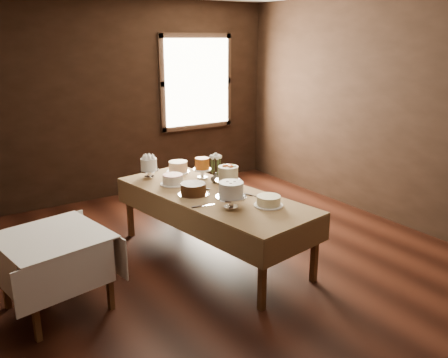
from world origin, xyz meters
TOP-DOWN VIEW (x-y plane):
  - floor at (0.00, 0.00)m, footprint 5.00×6.00m
  - wall_back at (0.00, 3.00)m, footprint 5.00×0.02m
  - wall_right at (2.50, 0.00)m, footprint 0.02×6.00m
  - window at (1.30, 2.94)m, footprint 1.10×0.05m
  - display_table at (0.05, 0.49)m, footprint 1.25×2.40m
  - side_table at (-1.60, 0.36)m, footprint 0.96×0.96m
  - cake_meringue at (-0.26, 1.38)m, footprint 0.24×0.24m
  - cake_speckled at (0.13, 1.40)m, footprint 0.28×0.28m
  - cake_lattice at (-0.15, 1.00)m, footprint 0.31×0.31m
  - cake_caramel at (0.24, 1.03)m, footprint 0.22×0.22m
  - cake_chocolate at (-0.14, 0.57)m, footprint 0.36×0.36m
  - cake_flowers at (0.24, 0.48)m, footprint 0.28×0.28m
  - cake_swirl at (-0.03, 0.04)m, footprint 0.32×0.32m
  - cake_cream at (0.31, -0.11)m, footprint 0.32×0.32m
  - cake_server_a at (0.16, 0.26)m, footprint 0.24×0.10m
  - cake_server_b at (0.37, 0.14)m, footprint 0.10×0.24m
  - cake_server_c at (-0.02, 0.74)m, footprint 0.18×0.19m
  - cake_server_d at (0.28, 0.78)m, footprint 0.08×0.24m
  - cake_server_e at (-0.18, 0.22)m, footprint 0.24×0.05m
  - flower_vase at (0.28, 0.80)m, footprint 0.16×0.16m
  - flower_bouquet at (0.28, 0.80)m, footprint 0.14×0.14m

SIDE VIEW (x-z plane):
  - floor at x=0.00m, z-range -0.01..0.01m
  - side_table at x=-1.60m, z-range 0.27..0.95m
  - display_table at x=0.05m, z-range 0.30..1.01m
  - cake_server_a at x=0.16m, z-range 0.71..0.72m
  - cake_server_b at x=0.37m, z-range 0.71..0.72m
  - cake_server_c at x=-0.02m, z-range 0.71..0.72m
  - cake_server_d at x=0.28m, z-range 0.71..0.72m
  - cake_server_e at x=-0.18m, z-range 0.71..0.72m
  - cake_cream at x=0.31m, z-range 0.71..0.81m
  - cake_lattice at x=-0.15m, z-range 0.71..0.81m
  - flower_vase at x=0.28m, z-range 0.71..0.83m
  - cake_chocolate at x=-0.14m, z-range 0.71..0.83m
  - cake_speckled at x=0.13m, z-range 0.70..0.84m
  - cake_meringue at x=-0.26m, z-range 0.70..0.94m
  - cake_caramel at x=0.24m, z-range 0.69..0.94m
  - cake_swirl at x=-0.03m, z-range 0.69..0.96m
  - cake_flowers at x=0.24m, z-range 0.69..0.97m
  - flower_bouquet at x=0.28m, z-range 0.85..1.05m
  - wall_back at x=0.00m, z-range 0.00..2.80m
  - wall_right at x=2.50m, z-range 0.00..2.80m
  - window at x=1.30m, z-range 0.95..2.25m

